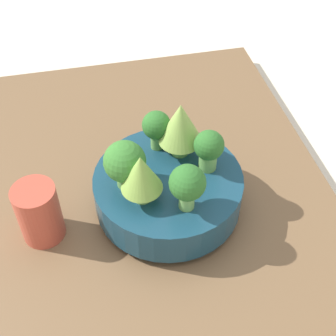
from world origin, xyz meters
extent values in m
plane|color=beige|center=(0.00, 0.00, 0.00)|extent=(6.00, 6.00, 0.00)
cube|color=brown|center=(0.00, 0.00, 0.02)|extent=(0.91, 0.66, 0.04)
cylinder|color=navy|center=(0.00, -0.04, 0.05)|extent=(0.11, 0.11, 0.01)
cylinder|color=navy|center=(0.00, -0.04, 0.09)|extent=(0.24, 0.24, 0.06)
cylinder|color=#6BA34C|center=(0.07, -0.04, 0.13)|extent=(0.02, 0.02, 0.03)
sphere|color=#2D6B28|center=(0.07, -0.04, 0.16)|extent=(0.05, 0.05, 0.05)
cylinder|color=#6BA34C|center=(0.00, 0.03, 0.13)|extent=(0.03, 0.03, 0.03)
sphere|color=#387A2D|center=(0.00, 0.03, 0.17)|extent=(0.06, 0.06, 0.06)
cylinder|color=#6BA34C|center=(0.05, -0.07, 0.13)|extent=(0.03, 0.03, 0.03)
cone|color=#93B751|center=(0.05, -0.07, 0.18)|extent=(0.07, 0.07, 0.07)
cylinder|color=#7AB256|center=(-0.03, 0.01, 0.13)|extent=(0.03, 0.03, 0.03)
cone|color=#84AD47|center=(-0.03, 0.01, 0.17)|extent=(0.06, 0.06, 0.06)
cylinder|color=#7AB256|center=(-0.06, -0.05, 0.13)|extent=(0.02, 0.02, 0.03)
sphere|color=#2D6B28|center=(-0.06, -0.05, 0.17)|extent=(0.05, 0.05, 0.05)
cylinder|color=#6BA34C|center=(0.01, -0.11, 0.13)|extent=(0.03, 0.03, 0.03)
sphere|color=#2D6B28|center=(0.01, -0.11, 0.16)|extent=(0.05, 0.05, 0.05)
cylinder|color=#C64C38|center=(-0.01, 0.17, 0.09)|extent=(0.07, 0.07, 0.10)
camera|label=1|loc=(-0.49, 0.07, 0.66)|focal=50.00mm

